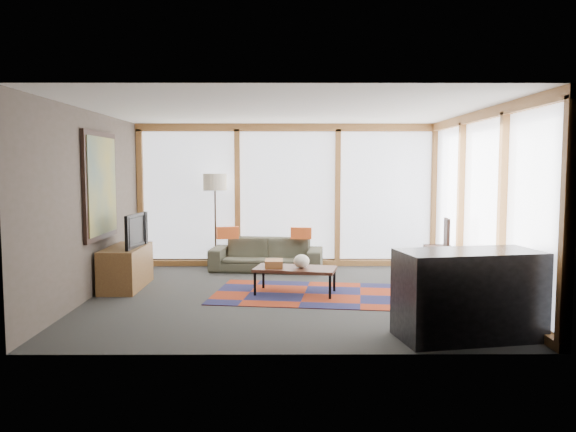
{
  "coord_description": "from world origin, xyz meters",
  "views": [
    {
      "loc": [
        -0.03,
        -7.82,
        1.82
      ],
      "look_at": [
        0.0,
        0.4,
        1.1
      ],
      "focal_mm": 35.0,
      "sensor_mm": 36.0,
      "label": 1
    }
  ],
  "objects_px": {
    "sofa": "(267,255)",
    "bookshelf": "(455,274)",
    "bar_counter": "(469,295)",
    "television": "(131,230)",
    "floor_lamp": "(215,221)",
    "tv_console": "(126,267)",
    "coffee_table": "(295,281)"
  },
  "relations": [
    {
      "from": "bar_counter",
      "to": "television",
      "type": "bearing_deg",
      "value": 139.21
    },
    {
      "from": "sofa",
      "to": "tv_console",
      "type": "xyz_separation_m",
      "value": [
        -2.07,
        -1.41,
        0.03
      ]
    },
    {
      "from": "bar_counter",
      "to": "sofa",
      "type": "bearing_deg",
      "value": 109.59
    },
    {
      "from": "floor_lamp",
      "to": "coffee_table",
      "type": "xyz_separation_m",
      "value": [
        1.4,
        -2.1,
        -0.66
      ]
    },
    {
      "from": "floor_lamp",
      "to": "tv_console",
      "type": "height_order",
      "value": "floor_lamp"
    },
    {
      "from": "coffee_table",
      "to": "floor_lamp",
      "type": "bearing_deg",
      "value": 123.7
    },
    {
      "from": "sofa",
      "to": "tv_console",
      "type": "distance_m",
      "value": 2.5
    },
    {
      "from": "floor_lamp",
      "to": "television",
      "type": "distance_m",
      "value": 2.01
    },
    {
      "from": "tv_console",
      "to": "television",
      "type": "xyz_separation_m",
      "value": [
        0.09,
        -0.04,
        0.56
      ]
    },
    {
      "from": "television",
      "to": "floor_lamp",
      "type": "bearing_deg",
      "value": -26.75
    },
    {
      "from": "sofa",
      "to": "tv_console",
      "type": "bearing_deg",
      "value": -139.04
    },
    {
      "from": "sofa",
      "to": "bar_counter",
      "type": "bearing_deg",
      "value": -53.14
    },
    {
      "from": "bookshelf",
      "to": "bar_counter",
      "type": "height_order",
      "value": "bar_counter"
    },
    {
      "from": "tv_console",
      "to": "bookshelf",
      "type": "bearing_deg",
      "value": -3.97
    },
    {
      "from": "television",
      "to": "bar_counter",
      "type": "height_order",
      "value": "television"
    },
    {
      "from": "sofa",
      "to": "tv_console",
      "type": "height_order",
      "value": "tv_console"
    },
    {
      "from": "sofa",
      "to": "bar_counter",
      "type": "height_order",
      "value": "bar_counter"
    },
    {
      "from": "tv_console",
      "to": "television",
      "type": "relative_size",
      "value": 1.43
    },
    {
      "from": "sofa",
      "to": "bookshelf",
      "type": "bearing_deg",
      "value": -25.22
    },
    {
      "from": "coffee_table",
      "to": "bar_counter",
      "type": "relative_size",
      "value": 0.77
    },
    {
      "from": "sofa",
      "to": "floor_lamp",
      "type": "distance_m",
      "value": 1.12
    },
    {
      "from": "sofa",
      "to": "floor_lamp",
      "type": "bearing_deg",
      "value": 170.39
    },
    {
      "from": "floor_lamp",
      "to": "bar_counter",
      "type": "bearing_deg",
      "value": -52.6
    },
    {
      "from": "coffee_table",
      "to": "bookshelf",
      "type": "relative_size",
      "value": 0.52
    },
    {
      "from": "television",
      "to": "bar_counter",
      "type": "relative_size",
      "value": 0.59
    },
    {
      "from": "sofa",
      "to": "bookshelf",
      "type": "height_order",
      "value": "sofa"
    },
    {
      "from": "sofa",
      "to": "bar_counter",
      "type": "xyz_separation_m",
      "value": [
        2.28,
        -3.92,
        0.19
      ]
    },
    {
      "from": "floor_lamp",
      "to": "bookshelf",
      "type": "relative_size",
      "value": 0.77
    },
    {
      "from": "coffee_table",
      "to": "bar_counter",
      "type": "bearing_deg",
      "value": -49.22
    },
    {
      "from": "tv_console",
      "to": "coffee_table",
      "type": "bearing_deg",
      "value": -9.46
    },
    {
      "from": "coffee_table",
      "to": "bookshelf",
      "type": "height_order",
      "value": "bookshelf"
    },
    {
      "from": "floor_lamp",
      "to": "bookshelf",
      "type": "bearing_deg",
      "value": -28.41
    }
  ]
}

